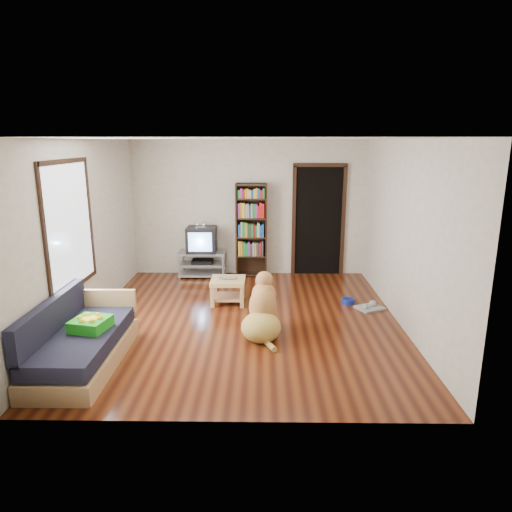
{
  "coord_description": "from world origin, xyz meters",
  "views": [
    {
      "loc": [
        0.27,
        -6.28,
        2.57
      ],
      "look_at": [
        0.17,
        0.33,
        0.9
      ],
      "focal_mm": 32.0,
      "sensor_mm": 36.0,
      "label": 1
    }
  ],
  "objects_px": {
    "tv_stand": "(202,263)",
    "bookshelf": "(251,225)",
    "grey_rag": "(370,308)",
    "sofa": "(80,344)",
    "dog": "(262,312)",
    "green_cushion": "(91,324)",
    "laptop": "(228,279)",
    "coffee_table": "(228,286)",
    "dog_bowl": "(348,301)",
    "crt_tv": "(202,239)"
  },
  "relations": [
    {
      "from": "laptop",
      "to": "coffee_table",
      "type": "bearing_deg",
      "value": 91.12
    },
    {
      "from": "crt_tv",
      "to": "bookshelf",
      "type": "distance_m",
      "value": 0.99
    },
    {
      "from": "dog_bowl",
      "to": "tv_stand",
      "type": "distance_m",
      "value": 2.97
    },
    {
      "from": "crt_tv",
      "to": "grey_rag",
      "type": "bearing_deg",
      "value": -31.55
    },
    {
      "from": "bookshelf",
      "to": "dog",
      "type": "relative_size",
      "value": 1.71
    },
    {
      "from": "bookshelf",
      "to": "dog",
      "type": "xyz_separation_m",
      "value": [
        0.22,
        -2.82,
        -0.69
      ]
    },
    {
      "from": "grey_rag",
      "to": "dog",
      "type": "relative_size",
      "value": 0.38
    },
    {
      "from": "dog_bowl",
      "to": "bookshelf",
      "type": "xyz_separation_m",
      "value": [
        -1.61,
        1.58,
        0.96
      ]
    },
    {
      "from": "crt_tv",
      "to": "dog_bowl",
      "type": "bearing_deg",
      "value": -30.47
    },
    {
      "from": "dog_bowl",
      "to": "coffee_table",
      "type": "bearing_deg",
      "value": 179.8
    },
    {
      "from": "laptop",
      "to": "grey_rag",
      "type": "distance_m",
      "value": 2.3
    },
    {
      "from": "dog_bowl",
      "to": "crt_tv",
      "type": "bearing_deg",
      "value": 149.53
    },
    {
      "from": "dog_bowl",
      "to": "bookshelf",
      "type": "height_order",
      "value": "bookshelf"
    },
    {
      "from": "dog_bowl",
      "to": "tv_stand",
      "type": "xyz_separation_m",
      "value": [
        -2.56,
        1.49,
        0.23
      ]
    },
    {
      "from": "crt_tv",
      "to": "sofa",
      "type": "relative_size",
      "value": 0.32
    },
    {
      "from": "grey_rag",
      "to": "sofa",
      "type": "relative_size",
      "value": 0.22
    },
    {
      "from": "grey_rag",
      "to": "bookshelf",
      "type": "distance_m",
      "value": 2.83
    },
    {
      "from": "dog_bowl",
      "to": "dog",
      "type": "bearing_deg",
      "value": -138.33
    },
    {
      "from": "crt_tv",
      "to": "coffee_table",
      "type": "xyz_separation_m",
      "value": [
        0.61,
        -1.5,
        -0.46
      ]
    },
    {
      "from": "laptop",
      "to": "sofa",
      "type": "bearing_deg",
      "value": -125.6
    },
    {
      "from": "grey_rag",
      "to": "tv_stand",
      "type": "height_order",
      "value": "tv_stand"
    },
    {
      "from": "tv_stand",
      "to": "coffee_table",
      "type": "bearing_deg",
      "value": -67.67
    },
    {
      "from": "bookshelf",
      "to": "dog",
      "type": "distance_m",
      "value": 2.91
    },
    {
      "from": "coffee_table",
      "to": "green_cushion",
      "type": "bearing_deg",
      "value": -124.93
    },
    {
      "from": "green_cushion",
      "to": "coffee_table",
      "type": "distance_m",
      "value": 2.55
    },
    {
      "from": "crt_tv",
      "to": "laptop",
      "type": "bearing_deg",
      "value": -68.35
    },
    {
      "from": "sofa",
      "to": "dog_bowl",
      "type": "bearing_deg",
      "value": 31.22
    },
    {
      "from": "dog_bowl",
      "to": "crt_tv",
      "type": "relative_size",
      "value": 0.38
    },
    {
      "from": "crt_tv",
      "to": "dog",
      "type": "bearing_deg",
      "value": -67.0
    },
    {
      "from": "green_cushion",
      "to": "tv_stand",
      "type": "relative_size",
      "value": 0.44
    },
    {
      "from": "grey_rag",
      "to": "dog",
      "type": "xyz_separation_m",
      "value": [
        -1.7,
        -0.99,
        0.3
      ]
    },
    {
      "from": "tv_stand",
      "to": "dog_bowl",
      "type": "bearing_deg",
      "value": -30.11
    },
    {
      "from": "dog_bowl",
      "to": "dog",
      "type": "height_order",
      "value": "dog"
    },
    {
      "from": "crt_tv",
      "to": "bookshelf",
      "type": "xyz_separation_m",
      "value": [
        0.95,
        0.07,
        0.26
      ]
    },
    {
      "from": "tv_stand",
      "to": "green_cushion",
      "type": "bearing_deg",
      "value": -103.4
    },
    {
      "from": "sofa",
      "to": "dog",
      "type": "relative_size",
      "value": 1.71
    },
    {
      "from": "laptop",
      "to": "bookshelf",
      "type": "distance_m",
      "value": 1.74
    },
    {
      "from": "crt_tv",
      "to": "dog",
      "type": "height_order",
      "value": "crt_tv"
    },
    {
      "from": "grey_rag",
      "to": "sofa",
      "type": "distance_m",
      "value": 4.29
    },
    {
      "from": "dog_bowl",
      "to": "bookshelf",
      "type": "bearing_deg",
      "value": 135.6
    },
    {
      "from": "laptop",
      "to": "tv_stand",
      "type": "xyz_separation_m",
      "value": [
        -0.61,
        1.51,
        -0.14
      ]
    },
    {
      "from": "tv_stand",
      "to": "bookshelf",
      "type": "relative_size",
      "value": 0.5
    },
    {
      "from": "green_cushion",
      "to": "laptop",
      "type": "xyz_separation_m",
      "value": [
        1.46,
        2.06,
        -0.07
      ]
    },
    {
      "from": "laptop",
      "to": "tv_stand",
      "type": "distance_m",
      "value": 1.63
    },
    {
      "from": "green_cushion",
      "to": "laptop",
      "type": "distance_m",
      "value": 2.52
    },
    {
      "from": "tv_stand",
      "to": "bookshelf",
      "type": "height_order",
      "value": "bookshelf"
    },
    {
      "from": "bookshelf",
      "to": "grey_rag",
      "type": "bearing_deg",
      "value": -43.72
    },
    {
      "from": "dog_bowl",
      "to": "sofa",
      "type": "bearing_deg",
      "value": -148.78
    },
    {
      "from": "grey_rag",
      "to": "bookshelf",
      "type": "height_order",
      "value": "bookshelf"
    },
    {
      "from": "sofa",
      "to": "coffee_table",
      "type": "relative_size",
      "value": 3.27
    }
  ]
}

